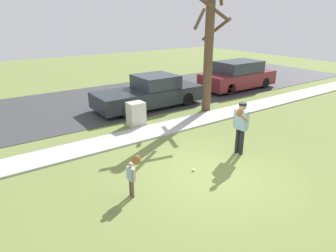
% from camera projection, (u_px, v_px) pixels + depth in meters
% --- Properties ---
extents(ground_plane, '(48.00, 48.00, 0.00)m').
position_uv_depth(ground_plane, '(146.00, 135.00, 10.81)').
color(ground_plane, olive).
extents(sidewalk_strip, '(36.00, 1.20, 0.06)m').
position_uv_depth(sidewalk_strip, '(145.00, 133.00, 10.87)').
color(sidewalk_strip, '#B2B2AD').
rests_on(sidewalk_strip, ground).
extents(road_surface, '(36.00, 6.80, 0.02)m').
position_uv_depth(road_surface, '(94.00, 103.00, 14.72)').
color(road_surface, '#38383A').
rests_on(road_surface, ground).
extents(person_adult, '(0.66, 0.64, 1.66)m').
position_uv_depth(person_adult, '(241.00, 123.00, 8.95)').
color(person_adult, black).
rests_on(person_adult, ground).
extents(person_child, '(0.42, 0.39, 0.97)m').
position_uv_depth(person_child, '(133.00, 171.00, 6.97)').
color(person_child, brown).
rests_on(person_child, ground).
extents(baseball, '(0.07, 0.07, 0.07)m').
position_uv_depth(baseball, '(193.00, 170.00, 8.25)').
color(baseball, white).
rests_on(baseball, ground).
extents(utility_cabinet, '(0.64, 0.52, 0.95)m').
position_uv_depth(utility_cabinet, '(136.00, 114.00, 11.56)').
color(utility_cabinet, beige).
rests_on(utility_cabinet, ground).
extents(street_tree_near, '(1.85, 1.88, 5.46)m').
position_uv_depth(street_tree_near, '(209.00, 46.00, 12.58)').
color(street_tree_near, brown).
rests_on(street_tree_near, ground).
extents(parked_pickup_dark, '(5.20, 1.95, 1.48)m').
position_uv_depth(parked_pickup_dark, '(150.00, 93.00, 13.91)').
color(parked_pickup_dark, '#23282D').
rests_on(parked_pickup_dark, road_surface).
extents(parked_suv_maroon, '(4.70, 1.90, 1.63)m').
position_uv_depth(parked_suv_maroon, '(238.00, 76.00, 17.34)').
color(parked_suv_maroon, maroon).
rests_on(parked_suv_maroon, road_surface).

